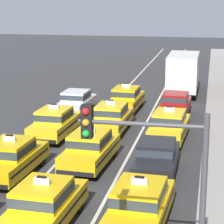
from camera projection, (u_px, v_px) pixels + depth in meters
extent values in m
cube|color=silver|center=(104.00, 112.00, 33.78)|extent=(0.14, 80.00, 0.01)
cube|color=silver|center=(151.00, 115.00, 33.16)|extent=(0.14, 80.00, 0.01)
cylinder|color=black|center=(12.00, 157.00, 23.64)|extent=(0.27, 0.65, 0.64)
cylinder|color=black|center=(41.00, 159.00, 23.29)|extent=(0.27, 0.65, 0.64)
cylinder|color=black|center=(13.00, 183.00, 20.40)|extent=(0.27, 0.65, 0.64)
cube|color=yellow|center=(12.00, 162.00, 21.94)|extent=(1.98, 4.57, 0.70)
cube|color=black|center=(12.00, 161.00, 21.93)|extent=(1.98, 4.21, 0.10)
cube|color=yellow|center=(10.00, 148.00, 21.64)|extent=(1.68, 2.16, 0.64)
cube|color=#2D3842|center=(10.00, 148.00, 21.64)|extent=(1.70, 2.18, 0.35)
cube|color=white|center=(9.00, 139.00, 21.53)|extent=(0.56, 0.14, 0.24)
cube|color=black|center=(9.00, 135.00, 21.50)|extent=(0.32, 0.12, 0.06)
cube|color=black|center=(32.00, 152.00, 24.08)|extent=(1.71, 0.21, 0.20)
cylinder|color=black|center=(52.00, 124.00, 29.58)|extent=(0.26, 0.65, 0.64)
cylinder|color=black|center=(76.00, 125.00, 29.25)|extent=(0.26, 0.65, 0.64)
cylinder|color=black|center=(33.00, 138.00, 26.69)|extent=(0.26, 0.65, 0.64)
cylinder|color=black|center=(59.00, 140.00, 26.36)|extent=(0.26, 0.65, 0.64)
cube|color=yellow|center=(55.00, 126.00, 27.89)|extent=(1.94, 4.55, 0.70)
cube|color=black|center=(55.00, 125.00, 27.88)|extent=(1.94, 4.19, 0.10)
cube|color=yellow|center=(54.00, 115.00, 27.59)|extent=(1.66, 2.15, 0.64)
cube|color=#2D3842|center=(54.00, 115.00, 27.59)|extent=(1.68, 2.17, 0.35)
cube|color=white|center=(54.00, 107.00, 27.48)|extent=(0.56, 0.14, 0.24)
cube|color=black|center=(54.00, 104.00, 27.45)|extent=(0.32, 0.12, 0.06)
cube|color=black|center=(68.00, 120.00, 30.04)|extent=(1.71, 0.19, 0.20)
cube|color=black|center=(41.00, 141.00, 25.86)|extent=(1.71, 0.19, 0.20)
cylinder|color=black|center=(73.00, 104.00, 34.86)|extent=(0.26, 0.65, 0.64)
cylinder|color=black|center=(92.00, 105.00, 34.54)|extent=(0.26, 0.65, 0.64)
cylinder|color=black|center=(59.00, 113.00, 32.18)|extent=(0.26, 0.65, 0.64)
cylinder|color=black|center=(81.00, 115.00, 31.86)|extent=(0.26, 0.65, 0.64)
cube|color=silver|center=(76.00, 104.00, 33.28)|extent=(1.88, 4.35, 0.66)
cube|color=silver|center=(76.00, 95.00, 33.04)|extent=(1.61, 1.94, 0.60)
cube|color=#2D3842|center=(76.00, 95.00, 33.04)|extent=(1.63, 1.96, 0.33)
cylinder|color=black|center=(42.00, 200.00, 18.78)|extent=(0.27, 0.65, 0.64)
cylinder|color=black|center=(79.00, 204.00, 18.43)|extent=(0.27, 0.65, 0.64)
cube|color=yellow|center=(45.00, 210.00, 17.08)|extent=(2.00, 4.58, 0.70)
cube|color=black|center=(44.00, 208.00, 17.07)|extent=(2.01, 4.22, 0.10)
cube|color=yellow|center=(42.00, 193.00, 16.78)|extent=(1.69, 2.17, 0.64)
cube|color=#2D3842|center=(42.00, 193.00, 16.78)|extent=(1.71, 2.19, 0.35)
cube|color=white|center=(42.00, 181.00, 16.68)|extent=(0.56, 0.15, 0.24)
cube|color=black|center=(42.00, 177.00, 16.64)|extent=(0.32, 0.12, 0.06)
cube|color=black|center=(66.00, 192.00, 19.22)|extent=(1.71, 0.22, 0.20)
cylinder|color=black|center=(85.00, 148.00, 24.95)|extent=(0.27, 0.65, 0.64)
cylinder|color=black|center=(114.00, 151.00, 24.58)|extent=(0.27, 0.65, 0.64)
cylinder|color=black|center=(65.00, 169.00, 22.07)|extent=(0.27, 0.65, 0.64)
cylinder|color=black|center=(96.00, 172.00, 21.71)|extent=(0.27, 0.65, 0.64)
cube|color=yellow|center=(90.00, 152.00, 23.24)|extent=(2.04, 4.59, 0.70)
cube|color=black|center=(90.00, 151.00, 23.23)|extent=(2.04, 4.23, 0.10)
cube|color=yellow|center=(89.00, 139.00, 22.94)|extent=(1.71, 2.18, 0.64)
cube|color=#2D3842|center=(89.00, 139.00, 22.94)|extent=(1.73, 2.21, 0.35)
cube|color=white|center=(89.00, 130.00, 22.84)|extent=(0.57, 0.15, 0.24)
cube|color=black|center=(89.00, 127.00, 22.81)|extent=(0.33, 0.13, 0.06)
cube|color=black|center=(103.00, 144.00, 25.38)|extent=(1.72, 0.23, 0.20)
cube|color=black|center=(75.00, 173.00, 21.22)|extent=(1.72, 0.23, 0.20)
cylinder|color=black|center=(105.00, 119.00, 30.62)|extent=(0.26, 0.65, 0.64)
cylinder|color=black|center=(129.00, 121.00, 30.30)|extent=(0.26, 0.65, 0.64)
cylinder|color=black|center=(93.00, 133.00, 27.73)|extent=(0.26, 0.65, 0.64)
cylinder|color=black|center=(118.00, 134.00, 27.40)|extent=(0.26, 0.65, 0.64)
cube|color=yellow|center=(111.00, 121.00, 28.93)|extent=(1.91, 4.54, 0.70)
cube|color=black|center=(111.00, 120.00, 28.92)|extent=(1.92, 4.18, 0.10)
cube|color=yellow|center=(111.00, 110.00, 28.63)|extent=(1.65, 2.14, 0.64)
cube|color=#2D3842|center=(111.00, 110.00, 28.63)|extent=(1.67, 2.16, 0.35)
cube|color=white|center=(111.00, 103.00, 28.53)|extent=(0.56, 0.13, 0.24)
cube|color=black|center=(111.00, 100.00, 28.49)|extent=(0.32, 0.12, 0.06)
cube|color=black|center=(119.00, 116.00, 31.08)|extent=(1.71, 0.18, 0.20)
cube|color=black|center=(102.00, 135.00, 26.90)|extent=(1.71, 0.18, 0.20)
cylinder|color=black|center=(121.00, 101.00, 35.80)|extent=(0.26, 0.65, 0.64)
cylinder|color=black|center=(141.00, 102.00, 35.46)|extent=(0.26, 0.65, 0.64)
cylinder|color=black|center=(111.00, 111.00, 32.91)|extent=(0.26, 0.65, 0.64)
cylinder|color=black|center=(132.00, 112.00, 32.57)|extent=(0.26, 0.65, 0.64)
cube|color=yellow|center=(126.00, 101.00, 34.10)|extent=(1.96, 4.56, 0.70)
cube|color=black|center=(126.00, 101.00, 34.09)|extent=(1.97, 4.20, 0.10)
cube|color=yellow|center=(126.00, 92.00, 33.81)|extent=(1.67, 2.16, 0.64)
cube|color=#2D3842|center=(126.00, 92.00, 33.81)|extent=(1.69, 2.18, 0.35)
cube|color=white|center=(126.00, 86.00, 33.70)|extent=(0.56, 0.14, 0.24)
cube|color=black|center=(126.00, 84.00, 33.67)|extent=(0.32, 0.12, 0.06)
cube|color=black|center=(133.00, 98.00, 36.25)|extent=(1.71, 0.20, 0.20)
cube|color=black|center=(119.00, 112.00, 32.08)|extent=(1.71, 0.20, 0.20)
cylinder|color=black|center=(129.00, 200.00, 18.77)|extent=(0.27, 0.65, 0.64)
cylinder|color=black|center=(167.00, 204.00, 18.41)|extent=(0.27, 0.65, 0.64)
cube|color=yellow|center=(140.00, 210.00, 17.07)|extent=(2.04, 4.59, 0.70)
cube|color=black|center=(140.00, 209.00, 17.06)|extent=(2.04, 4.23, 0.10)
cube|color=yellow|center=(139.00, 193.00, 16.77)|extent=(1.71, 2.18, 0.64)
cube|color=#2D3842|center=(139.00, 193.00, 16.77)|extent=(1.73, 2.20, 0.35)
cube|color=white|center=(139.00, 181.00, 16.67)|extent=(0.57, 0.15, 0.24)
cube|color=black|center=(139.00, 177.00, 16.63)|extent=(0.33, 0.13, 0.06)
cube|color=black|center=(151.00, 192.00, 19.21)|extent=(1.72, 0.23, 0.20)
cylinder|color=black|center=(145.00, 157.00, 23.68)|extent=(0.24, 0.64, 0.64)
cylinder|color=black|center=(175.00, 159.00, 23.40)|extent=(0.24, 0.64, 0.64)
cylinder|color=black|center=(136.00, 178.00, 20.98)|extent=(0.24, 0.64, 0.64)
cylinder|color=black|center=(170.00, 180.00, 20.70)|extent=(0.24, 0.64, 0.64)
cube|color=black|center=(157.00, 161.00, 22.11)|extent=(1.77, 4.31, 0.66)
cube|color=black|center=(157.00, 148.00, 21.87)|extent=(1.57, 1.91, 0.60)
cube|color=#2D3842|center=(157.00, 148.00, 21.87)|extent=(1.59, 1.93, 0.33)
cylinder|color=black|center=(160.00, 127.00, 28.99)|extent=(0.28, 0.65, 0.64)
cylinder|color=black|center=(186.00, 128.00, 28.63)|extent=(0.28, 0.65, 0.64)
cylinder|color=black|center=(151.00, 141.00, 26.12)|extent=(0.28, 0.65, 0.64)
cylinder|color=black|center=(179.00, 143.00, 25.75)|extent=(0.28, 0.65, 0.64)
cube|color=yellow|center=(169.00, 128.00, 27.29)|extent=(2.05, 4.59, 0.70)
cube|color=black|center=(169.00, 128.00, 27.28)|extent=(2.05, 4.24, 0.10)
cube|color=yellow|center=(169.00, 117.00, 26.99)|extent=(1.72, 2.19, 0.64)
cube|color=#2D3842|center=(169.00, 117.00, 26.99)|extent=(1.74, 2.21, 0.35)
cube|color=white|center=(169.00, 109.00, 26.89)|extent=(0.57, 0.15, 0.24)
cube|color=black|center=(170.00, 107.00, 26.85)|extent=(0.33, 0.13, 0.06)
cube|color=black|center=(175.00, 123.00, 29.43)|extent=(1.72, 0.24, 0.20)
cube|color=black|center=(163.00, 144.00, 25.27)|extent=(1.72, 0.24, 0.20)
cylinder|color=black|center=(167.00, 106.00, 34.15)|extent=(0.26, 0.65, 0.64)
cylinder|color=black|center=(188.00, 107.00, 33.83)|extent=(0.26, 0.65, 0.64)
cylinder|color=black|center=(161.00, 116.00, 31.47)|extent=(0.26, 0.65, 0.64)
cylinder|color=black|center=(184.00, 117.00, 31.14)|extent=(0.26, 0.65, 0.64)
cube|color=maroon|center=(175.00, 107.00, 32.57)|extent=(1.90, 4.35, 0.66)
cube|color=maroon|center=(175.00, 98.00, 32.33)|extent=(1.62, 1.95, 0.60)
cube|color=#2D3842|center=(175.00, 98.00, 32.33)|extent=(1.64, 1.97, 0.33)
cylinder|color=black|center=(173.00, 86.00, 41.67)|extent=(0.24, 0.64, 0.64)
cylinder|color=black|center=(196.00, 87.00, 41.30)|extent=(0.24, 0.64, 0.64)
cylinder|color=black|center=(169.00, 95.00, 37.95)|extent=(0.24, 0.64, 0.64)
cylinder|color=black|center=(194.00, 96.00, 37.59)|extent=(0.24, 0.64, 0.64)
cube|color=black|center=(185.00, 72.00, 42.17)|extent=(2.11, 2.21, 2.10)
cube|color=#2D3842|center=(186.00, 67.00, 43.12)|extent=(1.93, 0.07, 0.76)
cube|color=silver|center=(183.00, 71.00, 38.94)|extent=(2.32, 5.21, 2.70)
cylinder|color=#47474C|center=(141.00, 124.00, 10.72)|extent=(2.80, 0.10, 0.10)
cube|color=black|center=(87.00, 121.00, 10.95)|extent=(0.24, 0.24, 0.76)
sphere|color=red|center=(86.00, 112.00, 10.77)|extent=(0.16, 0.16, 0.16)
sphere|color=orange|center=(86.00, 123.00, 10.83)|extent=(0.16, 0.16, 0.16)
sphere|color=green|center=(86.00, 134.00, 10.89)|extent=(0.16, 0.16, 0.16)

